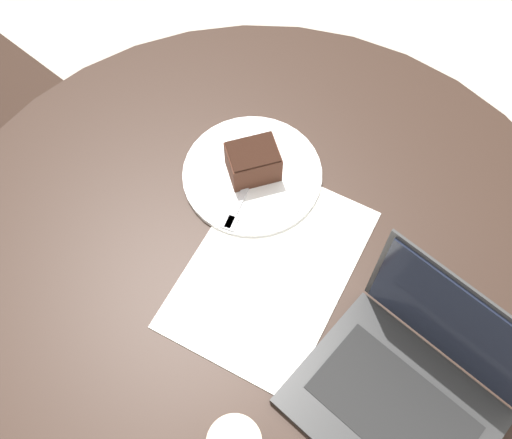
# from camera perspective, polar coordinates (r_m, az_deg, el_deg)

# --- Properties ---
(ground_plane) EXTENTS (12.00, 12.00, 0.00)m
(ground_plane) POSITION_cam_1_polar(r_m,az_deg,el_deg) (1.76, 0.23, -15.37)
(ground_plane) COLOR #B7AD9E
(dining_table) EXTENTS (1.24, 1.24, 0.75)m
(dining_table) POSITION_cam_1_polar(r_m,az_deg,el_deg) (1.17, 0.34, -9.09)
(dining_table) COLOR black
(dining_table) RESTS_ON ground_plane
(paper_document) EXTENTS (0.45, 0.38, 0.00)m
(paper_document) POSITION_cam_1_polar(r_m,az_deg,el_deg) (1.05, 1.35, -4.62)
(paper_document) COLOR white
(paper_document) RESTS_ON dining_table
(plate) EXTENTS (0.26, 0.26, 0.01)m
(plate) POSITION_cam_1_polar(r_m,az_deg,el_deg) (1.14, -0.35, 4.32)
(plate) COLOR white
(plate) RESTS_ON dining_table
(cake_slice) EXTENTS (0.10, 0.11, 0.07)m
(cake_slice) POSITION_cam_1_polar(r_m,az_deg,el_deg) (1.11, -0.28, 5.54)
(cake_slice) COLOR #472619
(cake_slice) RESTS_ON plate
(fork) EXTENTS (0.17, 0.06, 0.00)m
(fork) POSITION_cam_1_polar(r_m,az_deg,el_deg) (1.10, -1.49, 2.00)
(fork) COLOR silver
(fork) RESTS_ON plate
(laptop) EXTENTS (0.37, 0.39, 0.25)m
(laptop) POSITION_cam_1_polar(r_m,az_deg,el_deg) (0.98, 14.44, -15.21)
(laptop) COLOR #2D2D2D
(laptop) RESTS_ON dining_table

